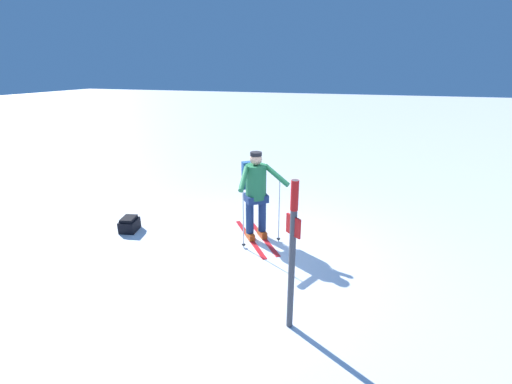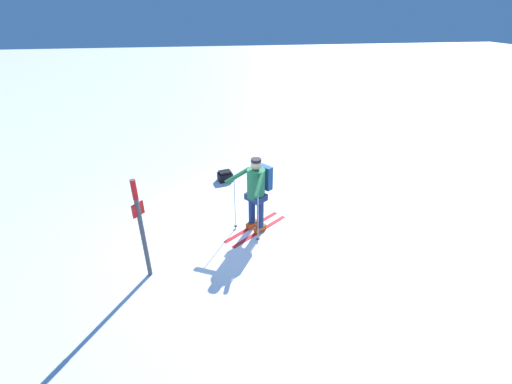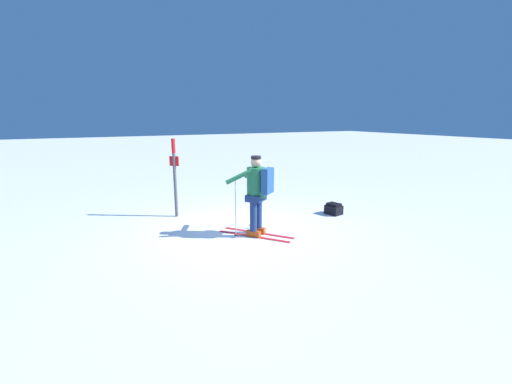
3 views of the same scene
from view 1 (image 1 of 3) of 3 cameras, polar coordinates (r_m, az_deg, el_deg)
ground_plane at (r=6.29m, az=-0.11°, el=-9.71°), size 80.00×80.00×0.00m
skier at (r=6.35m, az=-0.06°, el=0.51°), size 1.52×1.29×1.70m
dropped_backpack at (r=7.40m, az=-20.33°, el=-5.06°), size 0.45×0.39×0.29m
trail_marker at (r=4.07m, az=6.11°, el=-8.86°), size 0.17×0.20×1.97m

